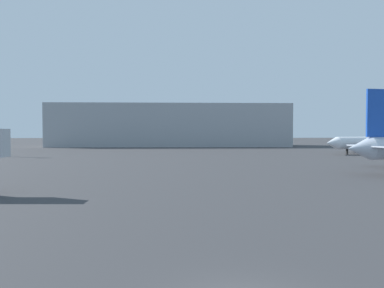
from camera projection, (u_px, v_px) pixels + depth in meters
airplane_distant at (365, 143)px, 92.56m from camera, size 22.57×16.83×8.09m
terminal_building at (170, 126)px, 142.06m from camera, size 83.28×23.77×14.88m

